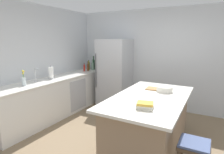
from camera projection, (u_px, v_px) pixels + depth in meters
ground_plane at (126, 148)px, 3.20m from camera, size 7.20×7.20×0.00m
wall_rear at (163, 60)px, 4.87m from camera, size 6.00×0.10×2.60m
wall_left at (26, 63)px, 4.11m from camera, size 0.10×6.00×2.60m
counter_run_left at (57, 96)px, 4.53m from camera, size 0.68×3.21×0.92m
kitchen_island at (149, 122)px, 3.13m from camera, size 1.10×1.99×0.91m
refrigerator at (115, 73)px, 5.15m from camera, size 0.80×0.78×1.82m
bar_stool at (194, 151)px, 2.24m from camera, size 0.36×0.36×0.62m
sink_faucet at (36, 75)px, 3.98m from camera, size 0.15×0.05×0.30m
flower_vase at (24, 81)px, 3.66m from camera, size 0.08×0.08×0.31m
paper_towel_roll at (51, 73)px, 4.29m from camera, size 0.14×0.14×0.31m
wine_bottle at (94, 64)px, 5.65m from camera, size 0.07×0.07×0.41m
gin_bottle at (93, 66)px, 5.57m from camera, size 0.07×0.07×0.30m
olive_oil_bottle at (89, 66)px, 5.53m from camera, size 0.06×0.06×0.29m
syrup_bottle at (88, 67)px, 5.42m from camera, size 0.06×0.06×0.27m
hot_sauce_bottle at (84, 68)px, 5.38m from camera, size 0.05×0.05×0.23m
cookbook_stack at (145, 106)px, 2.49m from camera, size 0.25×0.22×0.09m
mixing_bowl at (165, 89)px, 3.30m from camera, size 0.28×0.28×0.10m
cutting_board at (155, 89)px, 3.47m from camera, size 0.34×0.26×0.02m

